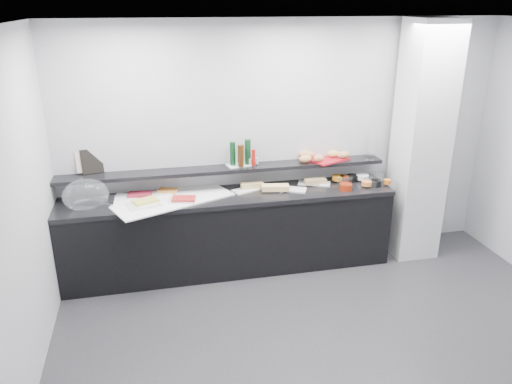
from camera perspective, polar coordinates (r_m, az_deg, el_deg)
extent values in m
plane|color=#2D2D30|center=(4.59, 9.91, -17.86)|extent=(5.00, 5.00, 0.00)
cube|color=#ACAEB4|center=(5.68, 3.26, 5.60)|extent=(5.00, 0.02, 2.70)
plane|color=white|center=(3.59, 12.71, 18.06)|extent=(5.00, 5.00, 0.00)
cube|color=silver|center=(5.95, 18.32, 5.28)|extent=(0.50, 0.50, 2.70)
cube|color=black|center=(5.59, -3.07, -4.81)|extent=(3.60, 0.60, 0.85)
cube|color=black|center=(5.40, -3.16, -0.51)|extent=(3.62, 0.62, 0.05)
cube|color=black|center=(5.48, -3.52, 2.62)|extent=(3.60, 0.25, 0.04)
cube|color=#B5B7BC|center=(5.37, -17.99, -1.18)|extent=(0.41, 0.28, 0.04)
ellipsoid|color=white|center=(5.30, -18.88, -0.35)|extent=(0.50, 0.37, 0.34)
cube|color=white|center=(5.32, -9.72, -0.77)|extent=(1.37, 1.03, 0.01)
cube|color=white|center=(5.43, -14.45, -0.52)|extent=(0.31, 0.25, 0.01)
cube|color=maroon|center=(5.42, -13.11, -0.25)|extent=(0.27, 0.19, 0.02)
cube|color=white|center=(5.47, -10.57, -0.07)|extent=(0.30, 0.25, 0.01)
cube|color=orange|center=(5.47, -10.05, 0.20)|extent=(0.23, 0.19, 0.02)
cube|color=white|center=(5.18, -12.66, -1.42)|extent=(0.37, 0.29, 0.01)
cube|color=#CFC550|center=(5.23, -12.54, -0.99)|extent=(0.29, 0.24, 0.02)
cube|color=white|center=(5.23, -8.45, -0.90)|extent=(0.30, 0.24, 0.01)
cube|color=maroon|center=(5.21, -8.26, -0.75)|extent=(0.26, 0.19, 0.02)
cube|color=silver|center=(5.51, -0.84, 0.30)|extent=(0.40, 0.28, 0.01)
cube|color=tan|center=(5.52, -0.44, 0.77)|extent=(0.25, 0.10, 0.06)
cylinder|color=#B2B3B9|center=(5.42, -2.22, 0.08)|extent=(0.14, 0.09, 0.01)
cube|color=white|center=(5.52, 3.81, 0.32)|extent=(0.41, 0.30, 0.01)
cube|color=#E4C078|center=(5.46, 2.22, 0.50)|extent=(0.31, 0.16, 0.06)
cylinder|color=#B5B8BD|center=(5.42, 3.26, 0.04)|extent=(0.14, 0.10, 0.01)
cube|color=white|center=(5.73, 6.66, 0.99)|extent=(0.39, 0.28, 0.01)
cube|color=tan|center=(5.69, 6.78, 1.24)|extent=(0.25, 0.10, 0.06)
cylinder|color=silver|center=(5.64, 6.91, 0.79)|extent=(0.16, 0.03, 0.01)
cylinder|color=silver|center=(5.82, 10.07, 1.41)|extent=(0.20, 0.20, 0.07)
cylinder|color=#C67D1B|center=(5.83, 9.34, 1.61)|extent=(0.18, 0.18, 0.05)
cylinder|color=black|center=(5.89, 10.96, 1.59)|extent=(0.16, 0.16, 0.07)
cylinder|color=#5C210D|center=(5.83, 10.08, 1.56)|extent=(0.13, 0.13, 0.05)
cylinder|color=white|center=(5.99, 13.45, 1.71)|extent=(0.25, 0.25, 0.07)
cylinder|color=white|center=(5.91, 12.05, 1.70)|extent=(0.16, 0.16, 0.05)
cylinder|color=maroon|center=(5.59, 10.21, 0.58)|extent=(0.18, 0.18, 0.07)
cylinder|color=#581B0C|center=(5.58, 10.20, 0.66)|extent=(0.10, 0.10, 0.05)
cylinder|color=white|center=(5.77, 12.94, 1.03)|extent=(0.20, 0.20, 0.07)
cylinder|color=orange|center=(5.71, 12.52, 0.98)|extent=(0.12, 0.12, 0.05)
cylinder|color=black|center=(5.78, 13.56, 1.00)|extent=(0.15, 0.15, 0.07)
cylinder|color=#CA651B|center=(5.82, 14.79, 1.15)|extent=(0.09, 0.09, 0.05)
cube|color=black|center=(5.52, -18.25, 3.36)|extent=(0.23, 0.12, 0.26)
cube|color=#C6A38E|center=(5.52, -18.94, 3.27)|extent=(0.19, 0.07, 0.22)
cube|color=white|center=(5.53, -1.93, 3.11)|extent=(0.30, 0.21, 0.01)
cylinder|color=#0E3418|center=(5.48, -2.69, 4.40)|extent=(0.07, 0.07, 0.26)
cylinder|color=#391F0A|center=(5.43, -1.76, 4.17)|extent=(0.08, 0.08, 0.24)
cylinder|color=#0F3A1A|center=(5.51, -0.94, 4.62)|extent=(0.08, 0.08, 0.28)
cylinder|color=#AE110C|center=(5.47, -0.29, 3.97)|extent=(0.05, 0.05, 0.18)
cylinder|color=silver|center=(5.51, -0.66, 3.49)|extent=(0.03, 0.03, 0.07)
cylinder|color=silver|center=(5.54, 0.11, 3.60)|extent=(0.04, 0.04, 0.07)
cube|color=#AF121E|center=(5.79, 8.23, 3.75)|extent=(0.51, 0.45, 0.02)
ellipsoid|color=#C17949|center=(5.76, 5.66, 4.33)|extent=(0.16, 0.10, 0.08)
ellipsoid|color=#B47144|center=(5.72, 6.16, 4.20)|extent=(0.12, 0.08, 0.08)
ellipsoid|color=tan|center=(5.81, 8.80, 4.34)|extent=(0.15, 0.11, 0.08)
ellipsoid|color=#C5874B|center=(5.59, 5.65, 3.81)|extent=(0.16, 0.11, 0.08)
ellipsoid|color=#B87646|center=(5.63, 7.18, 3.85)|extent=(0.13, 0.09, 0.08)
ellipsoid|color=#B67645|center=(5.80, 9.92, 4.22)|extent=(0.16, 0.10, 0.08)
cylinder|color=white|center=(5.97, 13.11, 5.35)|extent=(0.10, 0.10, 0.30)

